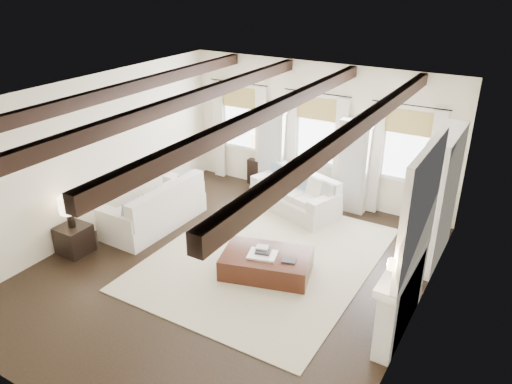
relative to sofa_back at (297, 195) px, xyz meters
The scene contains 16 objects.
ground 2.88m from the sofa_back, 89.08° to the right, with size 7.50×7.50×0.00m, color black.
room_shell 2.61m from the sofa_back, 67.99° to the right, with size 6.54×7.54×3.22m.
area_rug 2.22m from the sofa_back, 79.41° to the right, with size 3.83×4.77×0.02m, color beige.
sofa_back is the anchor object (origin of this frame).
sofa_left 3.13m from the sofa_back, 135.29° to the right, with size 1.08×2.31×0.98m.
ottoman 2.70m from the sofa_back, 75.04° to the right, with size 1.57×0.98×0.41m, color black.
tray 2.77m from the sofa_back, 76.25° to the right, with size 0.50×0.38×0.04m, color white.
book_lower 2.72m from the sofa_back, 76.33° to the right, with size 0.26×0.20×0.04m, color #262628.
book_upper 2.65m from the sofa_back, 77.15° to the right, with size 0.22×0.17×0.03m, color beige.
book_loose 2.85m from the sofa_back, 66.34° to the right, with size 0.24×0.18×0.03m, color #262628.
side_table_front 4.81m from the sofa_back, 126.84° to the right, with size 0.56×0.56×0.56m, color black.
lamp_front 4.84m from the sofa_back, 126.84° to the right, with size 0.37×0.37×0.63m.
side_table_back 1.80m from the sofa_back, 149.08° to the left, with size 0.43×0.43×0.65m, color black.
lamp_back 1.95m from the sofa_back, 149.08° to the left, with size 0.39×0.39×0.67m.
candlestick_near 4.15m from the sofa_back, 44.84° to the right, with size 0.17×0.17×0.82m.
candlestick_far 3.88m from the sofa_back, 40.55° to the right, with size 0.16×0.16×0.78m.
Camera 1 is at (4.37, -6.40, 5.13)m, focal length 35.00 mm.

